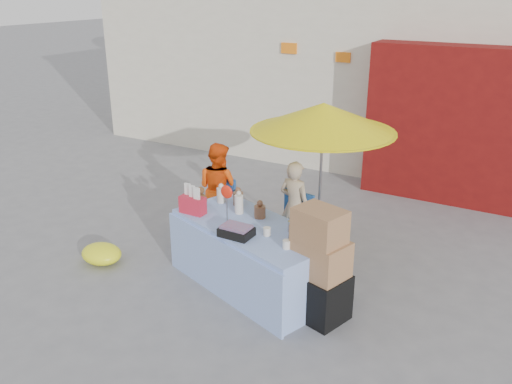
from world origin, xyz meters
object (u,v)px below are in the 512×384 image
Objects in this scene: chair_right at (290,236)px; vendor_orange at (218,188)px; box_stack at (320,269)px; chair_left at (214,218)px; vendor_beige at (295,206)px; market_table at (252,254)px; umbrella at (323,118)px.

vendor_orange reaches higher than chair_right.
chair_right is 1.33m from vendor_orange.
box_stack is (2.21, -1.35, -0.08)m from vendor_orange.
box_stack reaches higher than chair_left.
vendor_beige is at bearing 15.49° from chair_left.
chair_right is (1.25, 0.00, 0.00)m from chair_left.
market_table is 1.12× the size of umbrella.
vendor_beige reaches higher than chair_left.
market_table is 1.79× the size of vendor_beige.
market_table is at bearing 167.67° from box_stack.
vendor_beige is 1.66m from box_stack.
market_table is 1.01m from chair_right.
vendor_orange reaches higher than vendor_beige.
chair_right is (0.03, 1.00, -0.16)m from market_table.
market_table is 1.59m from chair_left.
market_table is at bearing 98.03° from vendor_beige.
umbrella reaches higher than chair_right.
umbrella is at bearing 95.22° from market_table.
box_stack is at bearing 7.15° from market_table.
box_stack is (0.66, -1.50, -1.29)m from umbrella.
vendor_beige is at bearing 125.59° from box_stack.
vendor_beige is 1.29m from umbrella.
chair_right is at bearing 128.41° from box_stack.
chair_right is at bearing -136.28° from umbrella.
vendor_beige is (0.03, 1.13, 0.23)m from market_table.
chair_right is at bearing 107.86° from market_table.
vendor_beige is (1.25, 0.13, 0.40)m from chair_left.
market_table is at bearing -29.87° from chair_left.
umbrella reaches higher than chair_left.
chair_right is 0.62× the size of vendor_orange.
vendor_orange is at bearing -176.79° from chair_right.
umbrella is at bearing 53.05° from chair_right.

